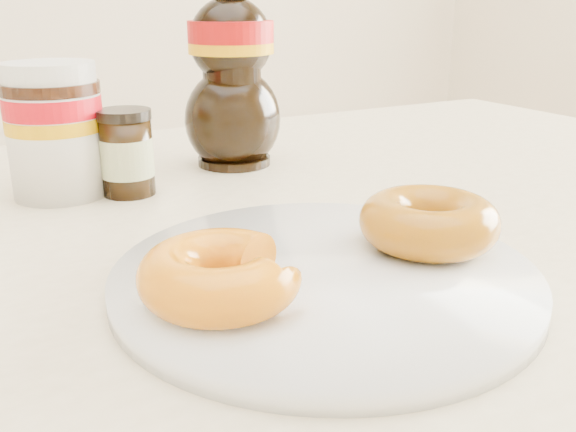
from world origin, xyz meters
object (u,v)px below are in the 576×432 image
plate (325,277)px  donut_bitten (220,275)px  dining_table (231,331)px  nutella_jar (55,125)px  dark_jar (127,153)px  donut_whole (429,221)px  syrup_bottle (232,69)px

plate → donut_bitten: 0.08m
dining_table → nutella_jar: (-0.09, 0.19, 0.15)m
dark_jar → donut_whole: bearing=-62.6°
donut_whole → syrup_bottle: bearing=90.5°
syrup_bottle → dark_jar: 0.16m
plate → syrup_bottle: syrup_bottle is taller
donut_whole → syrup_bottle: size_ratio=0.46×
plate → donut_whole: 0.09m
dining_table → syrup_bottle: bearing=64.4°
donut_bitten → nutella_jar: bearing=73.4°
plate → donut_whole: bearing=0.0°
donut_whole → dark_jar: (-0.14, 0.27, 0.01)m
donut_bitten → syrup_bottle: syrup_bottle is taller
plate → nutella_jar: (-0.11, 0.30, 0.06)m
nutella_jar → syrup_bottle: (0.20, 0.03, 0.04)m
plate → nutella_jar: size_ratio=2.22×
dining_table → donut_whole: size_ratio=14.08×
syrup_bottle → dark_jar: bearing=-157.5°
donut_whole → nutella_jar: size_ratio=0.79×
plate → nutella_jar: 0.33m
plate → donut_whole: (0.09, 0.00, 0.02)m
donut_bitten → dark_jar: dark_jar is taller
plate → donut_bitten: bearing=-171.9°
dark_jar → dining_table: bearing=-77.9°
dining_table → donut_bitten: 0.18m
donut_whole → syrup_bottle: 0.34m
dining_table → donut_whole: bearing=-46.6°
syrup_bottle → dark_jar: syrup_bottle is taller
dining_table → donut_whole: (0.11, -0.11, 0.11)m
dining_table → donut_bitten: donut_bitten is taller
donut_bitten → dark_jar: size_ratio=1.16×
donut_bitten → donut_whole: donut_whole is taller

